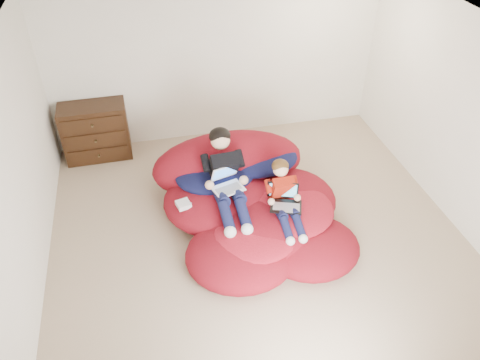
{
  "coord_description": "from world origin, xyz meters",
  "views": [
    {
      "loc": [
        -1.16,
        -4.02,
        4.11
      ],
      "look_at": [
        -0.16,
        0.27,
        0.7
      ],
      "focal_mm": 35.0,
      "sensor_mm": 36.0,
      "label": 1
    }
  ],
  "objects_px": {
    "dresser": "(96,132)",
    "laptop_black": "(285,199)",
    "beanbag_pile": "(249,201)",
    "younger_boy": "(284,195)",
    "laptop_white": "(227,181)",
    "older_boy": "(226,173)"
  },
  "relations": [
    {
      "from": "laptop_black",
      "to": "younger_boy",
      "type": "bearing_deg",
      "value": 90.0
    },
    {
      "from": "younger_boy",
      "to": "beanbag_pile",
      "type": "bearing_deg",
      "value": 130.69
    },
    {
      "from": "laptop_white",
      "to": "laptop_black",
      "type": "distance_m",
      "value": 0.73
    },
    {
      "from": "dresser",
      "to": "older_boy",
      "type": "xyz_separation_m",
      "value": [
        1.6,
        -1.82,
        0.29
      ]
    },
    {
      "from": "older_boy",
      "to": "younger_boy",
      "type": "xyz_separation_m",
      "value": [
        0.61,
        -0.44,
        -0.1
      ]
    },
    {
      "from": "younger_boy",
      "to": "laptop_white",
      "type": "height_order",
      "value": "younger_boy"
    },
    {
      "from": "younger_boy",
      "to": "laptop_white",
      "type": "bearing_deg",
      "value": 149.24
    },
    {
      "from": "dresser",
      "to": "laptop_black",
      "type": "bearing_deg",
      "value": -45.9
    },
    {
      "from": "dresser",
      "to": "laptop_white",
      "type": "xyz_separation_m",
      "value": [
        1.6,
        -1.89,
        0.21
      ]
    },
    {
      "from": "beanbag_pile",
      "to": "younger_boy",
      "type": "xyz_separation_m",
      "value": [
        0.32,
        -0.38,
        0.34
      ]
    },
    {
      "from": "younger_boy",
      "to": "laptop_white",
      "type": "distance_m",
      "value": 0.71
    },
    {
      "from": "laptop_white",
      "to": "dresser",
      "type": "bearing_deg",
      "value": 130.19
    },
    {
      "from": "older_boy",
      "to": "laptop_white",
      "type": "distance_m",
      "value": 0.11
    },
    {
      "from": "dresser",
      "to": "beanbag_pile",
      "type": "distance_m",
      "value": 2.67
    },
    {
      "from": "younger_boy",
      "to": "older_boy",
      "type": "bearing_deg",
      "value": 144.18
    },
    {
      "from": "dresser",
      "to": "laptop_black",
      "type": "height_order",
      "value": "dresser"
    },
    {
      "from": "older_boy",
      "to": "younger_boy",
      "type": "bearing_deg",
      "value": -35.82
    },
    {
      "from": "beanbag_pile",
      "to": "laptop_white",
      "type": "relative_size",
      "value": 5.49
    },
    {
      "from": "laptop_white",
      "to": "beanbag_pile",
      "type": "bearing_deg",
      "value": 2.65
    },
    {
      "from": "laptop_black",
      "to": "dresser",
      "type": "bearing_deg",
      "value": 134.1
    },
    {
      "from": "younger_boy",
      "to": "laptop_black",
      "type": "bearing_deg",
      "value": -90.0
    },
    {
      "from": "dresser",
      "to": "laptop_white",
      "type": "relative_size",
      "value": 2.14
    }
  ]
}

